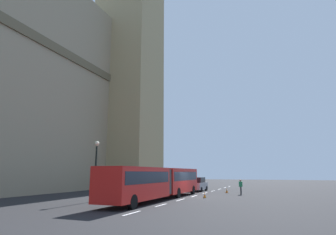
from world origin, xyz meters
The scene contains 8 objects.
ground_plane centered at (0.00, 0.00, 0.00)m, with size 160.00×160.00×0.00m, color #262628.
lane_centre_marking centered at (5.82, 0.00, 0.00)m, with size 39.00×0.16×0.01m.
articulated_bus centered at (-3.77, 1.99, 1.75)m, with size 17.69×2.54×2.90m.
sedan_lead centered at (9.32, 1.86, 0.91)m, with size 4.40×1.86×1.85m.
traffic_cone_west centered at (-0.47, -1.56, 0.28)m, with size 0.36×0.36×0.58m.
traffic_cone_middle centered at (7.46, -2.40, 0.28)m, with size 0.36×0.36×0.58m.
street_lamp centered at (-7.55, 6.50, 3.06)m, with size 0.44×0.44×5.27m.
pedestrian_near_cones centered at (5.42, -4.38, 0.91)m, with size 0.36×0.41×1.69m.
Camera 1 is at (-28.44, -8.63, 2.45)m, focal length 29.62 mm.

